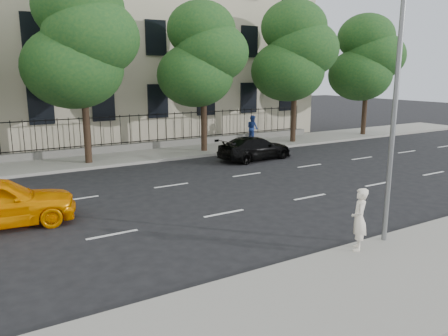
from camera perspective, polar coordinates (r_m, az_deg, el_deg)
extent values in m
plane|color=black|center=(13.51, 5.53, -8.80)|extent=(120.00, 120.00, 0.00)
cube|color=gray|center=(10.82, 18.62, -14.63)|extent=(60.00, 4.00, 0.15)
cube|color=gray|center=(25.69, -13.32, 1.33)|extent=(60.00, 4.00, 0.15)
cube|color=beige|center=(34.18, -19.02, 18.74)|extent=(34.00, 12.00, 18.00)
cube|color=slate|center=(27.24, -14.45, 2.49)|extent=(30.00, 0.50, 0.40)
cube|color=black|center=(27.20, -14.49, 3.11)|extent=(28.80, 0.05, 0.05)
cube|color=black|center=(26.99, -14.67, 6.46)|extent=(28.80, 0.05, 0.05)
cylinder|color=slate|center=(12.73, 21.48, 8.30)|extent=(0.14, 0.14, 8.00)
cylinder|color=#382619|center=(24.13, -17.47, 4.58)|extent=(0.36, 0.36, 3.32)
ellipsoid|color=#16431C|center=(24.14, -19.10, 12.30)|extent=(5.13, 5.13, 4.21)
ellipsoid|color=#16431C|center=(23.92, -16.91, 16.01)|extent=(4.86, 4.86, 4.00)
ellipsoid|color=#16431C|center=(24.55, -18.47, 19.30)|extent=(4.59, 4.59, 3.78)
cylinder|color=#382619|center=(26.64, -2.64, 5.56)|extent=(0.36, 0.36, 3.08)
ellipsoid|color=#16431C|center=(26.53, -3.79, 11.97)|extent=(4.56, 4.56, 3.74)
ellipsoid|color=#16431C|center=(26.54, -1.54, 14.85)|extent=(4.32, 4.32, 3.55)
ellipsoid|color=#16431C|center=(26.96, -2.99, 17.61)|extent=(4.08, 4.08, 3.36)
cylinder|color=#382619|center=(30.56, 9.06, 6.44)|extent=(0.36, 0.36, 3.22)
ellipsoid|color=#16431C|center=(30.38, 8.31, 12.42)|extent=(4.94, 4.94, 4.06)
ellipsoid|color=#16431C|center=(30.61, 10.36, 15.03)|extent=(4.68, 4.68, 3.85)
ellipsoid|color=#16431C|center=(30.91, 9.11, 17.71)|extent=(4.42, 4.42, 3.64)
cylinder|color=#382619|center=(35.46, 17.83, 6.65)|extent=(0.36, 0.36, 3.01)
ellipsoid|color=#16431C|center=(35.21, 17.35, 11.55)|extent=(4.75, 4.75, 3.90)
ellipsoid|color=#16431C|center=(35.58, 19.11, 13.66)|extent=(4.50, 4.50, 3.70)
ellipsoid|color=#16431C|center=(35.74, 18.08, 15.93)|extent=(4.25, 4.25, 3.50)
imported|color=black|center=(24.74, 4.07, 2.60)|extent=(4.70, 2.26, 1.32)
imported|color=white|center=(12.34, 17.24, -6.42)|extent=(0.74, 0.73, 1.72)
imported|color=navy|center=(30.68, 3.74, 5.24)|extent=(0.73, 0.91, 1.78)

